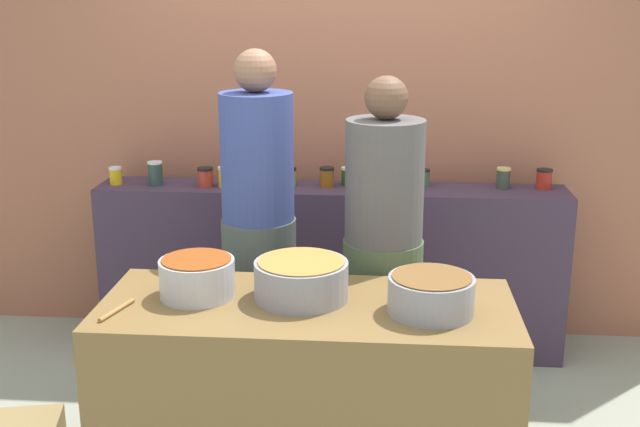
% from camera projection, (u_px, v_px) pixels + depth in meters
% --- Properties ---
extents(storefront_wall, '(4.80, 0.12, 3.00)m').
position_uv_depth(storefront_wall, '(335.00, 91.00, 4.71)').
color(storefront_wall, '#A36148').
rests_on(storefront_wall, ground).
extents(display_shelf, '(2.70, 0.36, 0.99)m').
position_uv_depth(display_shelf, '(330.00, 269.00, 4.65)').
color(display_shelf, '#3D2E43').
rests_on(display_shelf, ground).
extents(prep_table, '(1.70, 0.70, 0.85)m').
position_uv_depth(prep_table, '(308.00, 397.00, 3.32)').
color(prep_table, brown).
rests_on(prep_table, ground).
extents(preserve_jar_0, '(0.07, 0.07, 0.10)m').
position_uv_depth(preserve_jar_0, '(116.00, 176.00, 4.57)').
color(preserve_jar_0, gold).
rests_on(preserve_jar_0, display_shelf).
extents(preserve_jar_1, '(0.09, 0.09, 0.14)m').
position_uv_depth(preserve_jar_1, '(155.00, 173.00, 4.55)').
color(preserve_jar_1, '#2C443B').
rests_on(preserve_jar_1, display_shelf).
extents(preserve_jar_2, '(0.09, 0.09, 0.11)m').
position_uv_depth(preserve_jar_2, '(205.00, 177.00, 4.51)').
color(preserve_jar_2, '#B23526').
rests_on(preserve_jar_2, display_shelf).
extents(preserve_jar_3, '(0.08, 0.08, 0.12)m').
position_uv_depth(preserve_jar_3, '(225.00, 177.00, 4.50)').
color(preserve_jar_3, gold).
rests_on(preserve_jar_3, display_shelf).
extents(preserve_jar_4, '(0.08, 0.08, 0.14)m').
position_uv_depth(preserve_jar_4, '(255.00, 172.00, 4.58)').
color(preserve_jar_4, '#AA310A').
rests_on(preserve_jar_4, display_shelf).
extents(preserve_jar_5, '(0.07, 0.07, 0.11)m').
position_uv_depth(preserve_jar_5, '(291.00, 177.00, 4.53)').
color(preserve_jar_5, olive).
rests_on(preserve_jar_5, display_shelf).
extents(preserve_jar_6, '(0.08, 0.08, 0.12)m').
position_uv_depth(preserve_jar_6, '(327.00, 177.00, 4.51)').
color(preserve_jar_6, '#8F4F13').
rests_on(preserve_jar_6, display_shelf).
extents(preserve_jar_7, '(0.09, 0.09, 0.11)m').
position_uv_depth(preserve_jar_7, '(349.00, 176.00, 4.55)').
color(preserve_jar_7, '#285523').
rests_on(preserve_jar_7, display_shelf).
extents(preserve_jar_8, '(0.09, 0.09, 0.15)m').
position_uv_depth(preserve_jar_8, '(378.00, 178.00, 4.41)').
color(preserve_jar_8, brown).
rests_on(preserve_jar_8, display_shelf).
extents(preserve_jar_9, '(0.08, 0.08, 0.10)m').
position_uv_depth(preserve_jar_9, '(423.00, 178.00, 4.51)').
color(preserve_jar_9, '#3C5D38').
rests_on(preserve_jar_9, display_shelf).
extents(preserve_jar_10, '(0.08, 0.08, 0.12)m').
position_uv_depth(preserve_jar_10, '(503.00, 178.00, 4.47)').
color(preserve_jar_10, '#364234').
rests_on(preserve_jar_10, display_shelf).
extents(preserve_jar_11, '(0.09, 0.09, 0.11)m').
position_uv_depth(preserve_jar_11, '(544.00, 179.00, 4.47)').
color(preserve_jar_11, '#AD261B').
rests_on(preserve_jar_11, display_shelf).
extents(cooking_pot_left, '(0.31, 0.31, 0.17)m').
position_uv_depth(cooking_pot_left, '(197.00, 278.00, 3.27)').
color(cooking_pot_left, '#B7B7BC').
rests_on(cooking_pot_left, prep_table).
extents(cooking_pot_center, '(0.39, 0.39, 0.16)m').
position_uv_depth(cooking_pot_center, '(301.00, 280.00, 3.24)').
color(cooking_pot_center, gray).
rests_on(cooking_pot_center, prep_table).
extents(cooking_pot_right, '(0.34, 0.34, 0.15)m').
position_uv_depth(cooking_pot_right, '(431.00, 295.00, 3.10)').
color(cooking_pot_right, gray).
rests_on(cooking_pot_right, prep_table).
extents(wooden_spoon, '(0.08, 0.22, 0.02)m').
position_uv_depth(wooden_spoon, '(117.00, 310.00, 3.12)').
color(wooden_spoon, '#9E703D').
rests_on(wooden_spoon, prep_table).
extents(cook_with_tongs, '(0.37, 0.37, 1.83)m').
position_uv_depth(cook_with_tongs, '(259.00, 253.00, 3.90)').
color(cook_with_tongs, '#47524D').
rests_on(cook_with_tongs, ground).
extents(cook_in_cap, '(0.38, 0.38, 1.72)m').
position_uv_depth(cook_in_cap, '(382.00, 273.00, 3.78)').
color(cook_in_cap, '#4C5E3E').
rests_on(cook_in_cap, ground).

